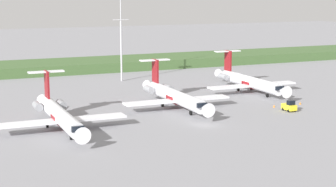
{
  "coord_description": "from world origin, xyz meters",
  "views": [
    {
      "loc": [
        -45.59,
        -89.09,
        24.06
      ],
      "look_at": [
        0.0,
        16.17,
        3.0
      ],
      "focal_mm": 59.96,
      "sensor_mm": 36.0,
      "label": 1
    }
  ],
  "objects_px": {
    "regional_jet_third": "(249,81)",
    "safety_cone_rear_marker": "(300,103)",
    "regional_jet_second": "(174,96)",
    "safety_cone_front_marker": "(274,106)",
    "regional_jet_nearest": "(60,115)",
    "baggage_tug": "(289,106)",
    "safety_cone_mid_marker": "(286,105)",
    "antenna_mast": "(121,42)"
  },
  "relations": [
    {
      "from": "regional_jet_third",
      "to": "safety_cone_rear_marker",
      "type": "relative_size",
      "value": 56.36
    },
    {
      "from": "regional_jet_third",
      "to": "safety_cone_mid_marker",
      "type": "relative_size",
      "value": 56.36
    },
    {
      "from": "antenna_mast",
      "to": "baggage_tug",
      "type": "relative_size",
      "value": 7.9
    },
    {
      "from": "antenna_mast",
      "to": "safety_cone_mid_marker",
      "type": "distance_m",
      "value": 51.57
    },
    {
      "from": "regional_jet_nearest",
      "to": "regional_jet_second",
      "type": "distance_m",
      "value": 27.43
    },
    {
      "from": "antenna_mast",
      "to": "regional_jet_second",
      "type": "bearing_deg",
      "value": -91.93
    },
    {
      "from": "regional_jet_nearest",
      "to": "baggage_tug",
      "type": "distance_m",
      "value": 46.21
    },
    {
      "from": "regional_jet_third",
      "to": "safety_cone_mid_marker",
      "type": "distance_m",
      "value": 18.55
    },
    {
      "from": "antenna_mast",
      "to": "baggage_tug",
      "type": "bearing_deg",
      "value": -69.53
    },
    {
      "from": "regional_jet_third",
      "to": "safety_cone_front_marker",
      "type": "xyz_separation_m",
      "value": [
        -4.86,
        -18.01,
        -2.26
      ]
    },
    {
      "from": "baggage_tug",
      "to": "safety_cone_mid_marker",
      "type": "bearing_deg",
      "value": 63.59
    },
    {
      "from": "regional_jet_nearest",
      "to": "regional_jet_second",
      "type": "bearing_deg",
      "value": 18.53
    },
    {
      "from": "regional_jet_second",
      "to": "baggage_tug",
      "type": "height_order",
      "value": "regional_jet_second"
    },
    {
      "from": "regional_jet_second",
      "to": "regional_jet_third",
      "type": "height_order",
      "value": "same"
    },
    {
      "from": "regional_jet_nearest",
      "to": "regional_jet_third",
      "type": "bearing_deg",
      "value": 20.38
    },
    {
      "from": "baggage_tug",
      "to": "safety_cone_rear_marker",
      "type": "distance_m",
      "value": 7.86
    },
    {
      "from": "regional_jet_third",
      "to": "baggage_tug",
      "type": "height_order",
      "value": "regional_jet_third"
    },
    {
      "from": "baggage_tug",
      "to": "safety_cone_mid_marker",
      "type": "relative_size",
      "value": 5.82
    },
    {
      "from": "regional_jet_second",
      "to": "regional_jet_third",
      "type": "relative_size",
      "value": 1.0
    },
    {
      "from": "regional_jet_nearest",
      "to": "regional_jet_third",
      "type": "relative_size",
      "value": 1.0
    },
    {
      "from": "regional_jet_third",
      "to": "safety_cone_front_marker",
      "type": "bearing_deg",
      "value": -105.09
    },
    {
      "from": "regional_jet_second",
      "to": "baggage_tug",
      "type": "distance_m",
      "value": 23.66
    },
    {
      "from": "regional_jet_nearest",
      "to": "safety_cone_mid_marker",
      "type": "distance_m",
      "value": 48.15
    },
    {
      "from": "baggage_tug",
      "to": "safety_cone_mid_marker",
      "type": "height_order",
      "value": "baggage_tug"
    },
    {
      "from": "regional_jet_nearest",
      "to": "safety_cone_mid_marker",
      "type": "height_order",
      "value": "regional_jet_nearest"
    },
    {
      "from": "safety_cone_front_marker",
      "to": "baggage_tug",
      "type": "bearing_deg",
      "value": -81.56
    },
    {
      "from": "regional_jet_nearest",
      "to": "antenna_mast",
      "type": "xyz_separation_m",
      "value": [
        27.27,
        46.45,
        7.92
      ]
    },
    {
      "from": "antenna_mast",
      "to": "safety_cone_front_marker",
      "type": "relative_size",
      "value": 45.97
    },
    {
      "from": "safety_cone_rear_marker",
      "to": "regional_jet_third",
      "type": "bearing_deg",
      "value": 96.5
    },
    {
      "from": "regional_jet_nearest",
      "to": "safety_cone_front_marker",
      "type": "bearing_deg",
      "value": 0.82
    },
    {
      "from": "regional_jet_nearest",
      "to": "antenna_mast",
      "type": "relative_size",
      "value": 1.23
    },
    {
      "from": "regional_jet_nearest",
      "to": "baggage_tug",
      "type": "xyz_separation_m",
      "value": [
        46.03,
        -3.79,
        -1.53
      ]
    },
    {
      "from": "regional_jet_third",
      "to": "safety_cone_rear_marker",
      "type": "distance_m",
      "value": 17.94
    },
    {
      "from": "antenna_mast",
      "to": "safety_cone_front_marker",
      "type": "bearing_deg",
      "value": -68.44
    },
    {
      "from": "antenna_mast",
      "to": "safety_cone_front_marker",
      "type": "distance_m",
      "value": 50.29
    },
    {
      "from": "antenna_mast",
      "to": "baggage_tug",
      "type": "height_order",
      "value": "antenna_mast"
    },
    {
      "from": "regional_jet_third",
      "to": "antenna_mast",
      "type": "distance_m",
      "value": 36.9
    },
    {
      "from": "safety_cone_mid_marker",
      "to": "safety_cone_rear_marker",
      "type": "height_order",
      "value": "same"
    },
    {
      "from": "regional_jet_nearest",
      "to": "baggage_tug",
      "type": "relative_size",
      "value": 9.69
    },
    {
      "from": "regional_jet_third",
      "to": "baggage_tug",
      "type": "bearing_deg",
      "value": -100.59
    },
    {
      "from": "regional_jet_third",
      "to": "safety_cone_front_marker",
      "type": "height_order",
      "value": "regional_jet_third"
    },
    {
      "from": "baggage_tug",
      "to": "safety_cone_front_marker",
      "type": "xyz_separation_m",
      "value": [
        -0.66,
        4.44,
        -0.73
      ]
    }
  ]
}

